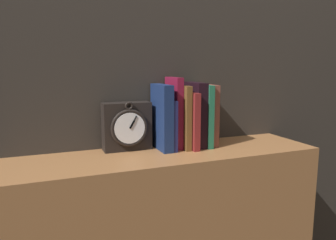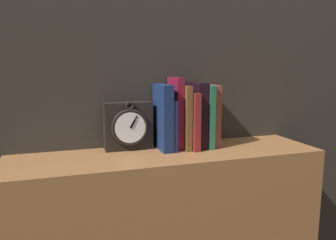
{
  "view_description": "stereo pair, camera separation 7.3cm",
  "coord_description": "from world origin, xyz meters",
  "px_view_note": "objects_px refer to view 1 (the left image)",
  "views": [
    {
      "loc": [
        -0.41,
        -1.03,
        1.15
      ],
      "look_at": [
        0.0,
        0.0,
        0.96
      ],
      "focal_mm": 35.0,
      "sensor_mm": 36.0,
      "label": 1
    },
    {
      "loc": [
        -0.34,
        -1.05,
        1.15
      ],
      "look_at": [
        0.0,
        0.0,
        0.96
      ],
      "focal_mm": 35.0,
      "sensor_mm": 36.0,
      "label": 2
    }
  ],
  "objects_px": {
    "book_slot1_navy": "(169,124)",
    "book_slot7_brown": "(208,115)",
    "book_slot5_black": "(195,114)",
    "book_slot4_maroon": "(188,120)",
    "book_slot3_brown": "(181,117)",
    "book_slot6_green": "(202,115)",
    "book_slot0_navy": "(162,117)",
    "book_slot2_maroon": "(174,113)",
    "clock": "(127,126)"
  },
  "relations": [
    {
      "from": "book_slot5_black",
      "to": "clock",
      "type": "bearing_deg",
      "value": 172.63
    },
    {
      "from": "book_slot1_navy",
      "to": "book_slot6_green",
      "type": "xyz_separation_m",
      "value": [
        0.14,
        -0.0,
        0.03
      ]
    },
    {
      "from": "book_slot4_maroon",
      "to": "book_slot5_black",
      "type": "height_order",
      "value": "book_slot5_black"
    },
    {
      "from": "book_slot1_navy",
      "to": "book_slot7_brown",
      "type": "relative_size",
      "value": 0.79
    },
    {
      "from": "book_slot3_brown",
      "to": "clock",
      "type": "bearing_deg",
      "value": 169.92
    },
    {
      "from": "book_slot1_navy",
      "to": "book_slot3_brown",
      "type": "bearing_deg",
      "value": -1.17
    },
    {
      "from": "clock",
      "to": "book_slot3_brown",
      "type": "bearing_deg",
      "value": -10.08
    },
    {
      "from": "book_slot1_navy",
      "to": "book_slot7_brown",
      "type": "bearing_deg",
      "value": 1.76
    },
    {
      "from": "book_slot1_navy",
      "to": "book_slot7_brown",
      "type": "distance_m",
      "value": 0.17
    },
    {
      "from": "book_slot3_brown",
      "to": "book_slot1_navy",
      "type": "bearing_deg",
      "value": 178.83
    },
    {
      "from": "book_slot2_maroon",
      "to": "book_slot3_brown",
      "type": "height_order",
      "value": "book_slot2_maroon"
    },
    {
      "from": "book_slot4_maroon",
      "to": "book_slot2_maroon",
      "type": "bearing_deg",
      "value": 159.91
    },
    {
      "from": "book_slot3_brown",
      "to": "book_slot6_green",
      "type": "xyz_separation_m",
      "value": [
        0.09,
        -0.0,
        0.0
      ]
    },
    {
      "from": "book_slot0_navy",
      "to": "book_slot7_brown",
      "type": "distance_m",
      "value": 0.19
    },
    {
      "from": "book_slot1_navy",
      "to": "book_slot5_black",
      "type": "height_order",
      "value": "book_slot5_black"
    },
    {
      "from": "book_slot1_navy",
      "to": "book_slot7_brown",
      "type": "height_order",
      "value": "book_slot7_brown"
    },
    {
      "from": "book_slot0_navy",
      "to": "clock",
      "type": "bearing_deg",
      "value": 163.89
    },
    {
      "from": "book_slot5_black",
      "to": "book_slot6_green",
      "type": "bearing_deg",
      "value": -5.44
    },
    {
      "from": "book_slot1_navy",
      "to": "book_slot2_maroon",
      "type": "distance_m",
      "value": 0.05
    },
    {
      "from": "book_slot1_navy",
      "to": "book_slot6_green",
      "type": "height_order",
      "value": "book_slot6_green"
    },
    {
      "from": "book_slot1_navy",
      "to": "book_slot2_maroon",
      "type": "bearing_deg",
      "value": 22.1
    },
    {
      "from": "clock",
      "to": "book_slot5_black",
      "type": "distance_m",
      "value": 0.26
    },
    {
      "from": "book_slot0_navy",
      "to": "book_slot7_brown",
      "type": "height_order",
      "value": "book_slot0_navy"
    },
    {
      "from": "book_slot5_black",
      "to": "book_slot6_green",
      "type": "relative_size",
      "value": 1.04
    },
    {
      "from": "clock",
      "to": "book_slot7_brown",
      "type": "relative_size",
      "value": 0.77
    },
    {
      "from": "book_slot5_black",
      "to": "book_slot7_brown",
      "type": "relative_size",
      "value": 1.04
    },
    {
      "from": "book_slot2_maroon",
      "to": "book_slot4_maroon",
      "type": "distance_m",
      "value": 0.06
    },
    {
      "from": "book_slot4_maroon",
      "to": "book_slot6_green",
      "type": "bearing_deg",
      "value": 5.52
    },
    {
      "from": "book_slot6_green",
      "to": "book_slot7_brown",
      "type": "height_order",
      "value": "book_slot6_green"
    },
    {
      "from": "book_slot7_brown",
      "to": "book_slot5_black",
      "type": "bearing_deg",
      "value": -176.16
    },
    {
      "from": "clock",
      "to": "book_slot7_brown",
      "type": "distance_m",
      "value": 0.31
    },
    {
      "from": "book_slot0_navy",
      "to": "book_slot4_maroon",
      "type": "height_order",
      "value": "book_slot0_navy"
    },
    {
      "from": "book_slot5_black",
      "to": "book_slot4_maroon",
      "type": "bearing_deg",
      "value": -164.14
    },
    {
      "from": "book_slot7_brown",
      "to": "book_slot4_maroon",
      "type": "bearing_deg",
      "value": -171.85
    },
    {
      "from": "book_slot6_green",
      "to": "book_slot5_black",
      "type": "bearing_deg",
      "value": 174.56
    },
    {
      "from": "book_slot2_maroon",
      "to": "book_slot3_brown",
      "type": "distance_m",
      "value": 0.03
    },
    {
      "from": "book_slot7_brown",
      "to": "book_slot6_green",
      "type": "bearing_deg",
      "value": -166.04
    },
    {
      "from": "book_slot3_brown",
      "to": "book_slot5_black",
      "type": "bearing_deg",
      "value": 2.23
    },
    {
      "from": "clock",
      "to": "book_slot2_maroon",
      "type": "bearing_deg",
      "value": -7.76
    },
    {
      "from": "book_slot0_navy",
      "to": "book_slot2_maroon",
      "type": "xyz_separation_m",
      "value": [
        0.05,
        0.01,
        0.01
      ]
    },
    {
      "from": "book_slot3_brown",
      "to": "book_slot6_green",
      "type": "bearing_deg",
      "value": -0.47
    },
    {
      "from": "book_slot4_maroon",
      "to": "book_slot7_brown",
      "type": "xyz_separation_m",
      "value": [
        0.09,
        0.01,
        0.01
      ]
    },
    {
      "from": "book_slot4_maroon",
      "to": "book_slot5_black",
      "type": "relative_size",
      "value": 0.86
    },
    {
      "from": "book_slot0_navy",
      "to": "book_slot6_green",
      "type": "relative_size",
      "value": 1.02
    },
    {
      "from": "book_slot3_brown",
      "to": "book_slot7_brown",
      "type": "relative_size",
      "value": 1.0
    },
    {
      "from": "book_slot2_maroon",
      "to": "book_slot1_navy",
      "type": "bearing_deg",
      "value": -157.9
    },
    {
      "from": "clock",
      "to": "book_slot4_maroon",
      "type": "height_order",
      "value": "book_slot4_maroon"
    },
    {
      "from": "book_slot2_maroon",
      "to": "book_slot7_brown",
      "type": "height_order",
      "value": "book_slot2_maroon"
    },
    {
      "from": "book_slot1_navy",
      "to": "book_slot2_maroon",
      "type": "height_order",
      "value": "book_slot2_maroon"
    },
    {
      "from": "book_slot0_navy",
      "to": "book_slot7_brown",
      "type": "relative_size",
      "value": 1.02
    }
  ]
}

